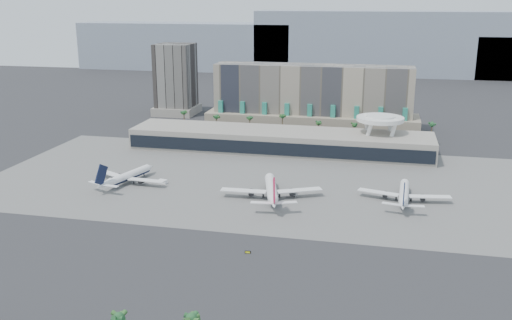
% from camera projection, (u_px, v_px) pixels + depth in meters
% --- Properties ---
extents(ground, '(900.00, 900.00, 0.00)m').
position_uv_depth(ground, '(230.00, 222.00, 222.25)').
color(ground, '#232326').
rests_on(ground, ground).
extents(apron_pad, '(260.00, 130.00, 0.06)m').
position_uv_depth(apron_pad, '(259.00, 180.00, 273.87)').
color(apron_pad, '#5B5B59').
rests_on(apron_pad, ground).
extents(mountain_ridge, '(680.00, 60.00, 70.00)m').
position_uv_depth(mountain_ridge, '(360.00, 47.00, 649.34)').
color(mountain_ridge, gray).
rests_on(mountain_ridge, ground).
extents(hotel, '(140.00, 30.00, 42.00)m').
position_uv_depth(hotel, '(312.00, 103.00, 379.24)').
color(hotel, tan).
rests_on(hotel, ground).
extents(office_tower, '(30.00, 30.00, 52.00)m').
position_uv_depth(office_tower, '(176.00, 83.00, 423.48)').
color(office_tower, black).
rests_on(office_tower, ground).
extents(terminal, '(170.00, 32.50, 14.50)m').
position_uv_depth(terminal, '(280.00, 140.00, 323.55)').
color(terminal, '#A0988C').
rests_on(terminal, ground).
extents(saucer_structure, '(26.00, 26.00, 21.89)m').
position_uv_depth(saucer_structure, '(380.00, 122.00, 314.58)').
color(saucer_structure, white).
rests_on(saucer_structure, ground).
extents(palm_row, '(157.80, 2.80, 13.10)m').
position_uv_depth(palm_row, '(301.00, 121.00, 354.00)').
color(palm_row, brown).
rests_on(palm_row, ground).
extents(airliner_left, '(37.90, 39.29, 13.90)m').
position_uv_depth(airliner_left, '(127.00, 176.00, 268.17)').
color(airliner_left, white).
rests_on(airliner_left, ground).
extents(airliner_centre, '(43.77, 45.44, 15.96)m').
position_uv_depth(airliner_centre, '(272.00, 190.00, 247.90)').
color(airliner_centre, white).
rests_on(airliner_centre, ground).
extents(airliner_right, '(39.64, 40.85, 14.10)m').
position_uv_depth(airliner_right, '(404.00, 194.00, 244.22)').
color(airliner_right, white).
rests_on(airliner_right, ground).
extents(service_vehicle_a, '(4.27, 2.82, 1.91)m').
position_uv_depth(service_vehicle_a, '(163.00, 182.00, 268.52)').
color(service_vehicle_a, white).
rests_on(service_vehicle_a, ground).
extents(service_vehicle_b, '(3.85, 2.93, 1.75)m').
position_uv_depth(service_vehicle_b, '(294.00, 194.00, 252.29)').
color(service_vehicle_b, silver).
rests_on(service_vehicle_b, ground).
extents(taxiway_sign, '(2.09, 0.52, 0.94)m').
position_uv_depth(taxiway_sign, '(248.00, 252.00, 195.26)').
color(taxiway_sign, black).
rests_on(taxiway_sign, ground).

